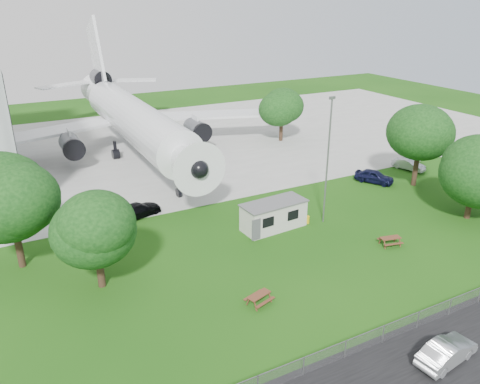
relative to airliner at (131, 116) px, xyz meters
name	(u,v)px	position (x,y,z in m)	size (l,w,h in m)	color
ground	(286,274)	(2.00, -35.86, -5.27)	(160.00, 160.00, 0.00)	#265C13
concrete_apron	(144,148)	(2.00, 2.14, -5.25)	(120.00, 46.00, 0.03)	#B7B7B2
airliner	(131,116)	(0.00, 0.00, 0.00)	(46.36, 47.73, 17.69)	white
site_cabin	(274,215)	(5.25, -28.55, -3.96)	(6.84, 3.16, 2.62)	beige
picnic_west	(259,303)	(-1.85, -38.26, -5.27)	(1.80, 1.50, 0.76)	brown
picnic_east	(390,245)	(12.53, -36.16, -5.27)	(1.80, 1.50, 0.76)	brown
fence	(370,347)	(2.00, -45.36, -5.27)	(58.00, 0.04, 1.30)	gray
lamp_mast	(327,163)	(10.20, -29.66, 0.73)	(0.16, 0.16, 12.00)	slate
tree_west_big	(9,197)	(-16.29, -25.04, 0.76)	(8.35, 8.35, 10.21)	#382619
tree_west_small	(94,226)	(-11.21, -30.88, -0.25)	(6.13, 6.13, 8.10)	#382619
tree_east_front	(476,170)	(23.30, -35.53, -0.25)	(7.82, 7.82, 8.94)	#382619
tree_east_back	(422,129)	(25.35, -26.68, 1.39)	(7.43, 7.43, 10.39)	#382619
tree_far_apron	(282,109)	(21.54, -3.94, -0.41)	(6.23, 6.23, 7.99)	#382619
car_centre_sedan	(447,352)	(5.11, -48.36, -4.56)	(1.51, 4.32, 1.42)	#BABEC2
car_ne_hatch	(374,176)	(21.82, -23.96, -4.51)	(1.80, 4.46, 1.52)	black
car_ne_sedan	(409,165)	(28.82, -22.56, -4.60)	(1.42, 4.07, 1.34)	#B5B7BC
car_apron_van	(138,210)	(-5.34, -20.25, -4.57)	(1.96, 4.81, 1.40)	black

